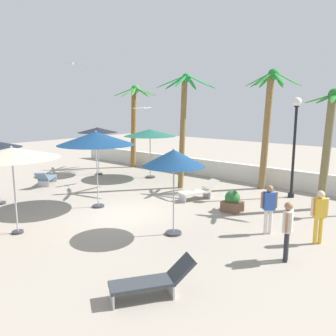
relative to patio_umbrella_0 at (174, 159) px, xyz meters
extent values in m
plane|color=#9E9384|center=(-3.02, 0.33, -2.50)|extent=(56.00, 56.00, 0.00)
cube|color=silver|center=(-3.02, 8.65, -2.02)|extent=(25.20, 0.30, 0.97)
cylinder|color=#333338|center=(0.00, 0.00, -2.46)|extent=(0.53, 0.53, 0.08)
cylinder|color=#A5A5AD|center=(0.00, 0.00, -1.34)|extent=(0.05, 0.05, 2.31)
cone|color=navy|center=(0.00, 0.00, 0.03)|extent=(2.02, 2.02, 0.53)
sphere|color=#99999E|center=(0.00, 0.00, 0.29)|extent=(0.08, 0.08, 0.08)
cylinder|color=#333338|center=(-7.88, -2.11, -2.46)|extent=(0.46, 0.46, 0.08)
cylinder|color=#333338|center=(-4.35, 0.34, -2.46)|extent=(0.49, 0.49, 0.08)
cylinder|color=#A5A5AD|center=(-4.35, 0.34, -1.18)|extent=(0.05, 0.05, 2.64)
cone|color=navy|center=(-4.35, 0.34, 0.35)|extent=(3.11, 3.11, 0.53)
sphere|color=#99999E|center=(-4.35, 0.34, 0.62)|extent=(0.08, 0.08, 0.08)
cylinder|color=#333338|center=(-3.96, -3.28, -2.46)|extent=(0.36, 0.36, 0.08)
cylinder|color=#A5A5AD|center=(-3.96, -3.28, -1.22)|extent=(0.05, 0.05, 2.55)
cone|color=#B7AD93|center=(-3.96, -3.28, 0.17)|extent=(2.98, 2.98, 0.34)
sphere|color=#99999E|center=(-3.96, -3.28, 0.36)|extent=(0.08, 0.08, 0.08)
cylinder|color=#333338|center=(-6.78, 6.04, -2.46)|extent=(0.55, 0.55, 0.08)
cylinder|color=#A5A5AD|center=(-6.78, 6.04, -1.27)|extent=(0.05, 0.05, 2.47)
cone|color=#1E594C|center=(-6.78, 6.04, 0.11)|extent=(2.97, 2.97, 0.39)
sphere|color=#99999E|center=(-6.78, 6.04, 0.32)|extent=(0.08, 0.08, 0.08)
cylinder|color=#333338|center=(-9.82, 4.70, -2.46)|extent=(0.42, 0.42, 0.08)
cylinder|color=#A5A5AD|center=(-9.82, 4.70, -1.20)|extent=(0.05, 0.05, 2.60)
cone|color=black|center=(-9.82, 4.70, 0.20)|extent=(2.39, 2.39, 0.30)
sphere|color=#99999E|center=(-9.82, 4.70, 0.37)|extent=(0.08, 0.08, 0.08)
cylinder|color=brown|center=(-3.78, 5.23, 0.23)|extent=(0.50, 0.28, 5.46)
sphere|color=#1F8239|center=(-3.56, 5.23, 2.95)|extent=(0.44, 0.44, 0.44)
ellipsoid|color=#1F8239|center=(-2.78, 5.19, 2.76)|extent=(1.47, 0.27, 0.65)
ellipsoid|color=#1F8239|center=(-3.10, 5.86, 2.76)|extent=(1.02, 1.30, 0.65)
ellipsoid|color=#1F8239|center=(-3.81, 5.97, 2.76)|extent=(0.66, 1.45, 0.65)
ellipsoid|color=#1F8239|center=(-4.33, 5.31, 2.76)|extent=(1.47, 0.34, 0.65)
ellipsoid|color=#1F8239|center=(-4.02, 4.60, 2.76)|extent=(1.03, 1.30, 0.65)
ellipsoid|color=#1F8239|center=(-3.31, 4.49, 2.76)|extent=(0.66, 1.45, 0.65)
cylinder|color=olive|center=(-0.57, 7.77, 0.30)|extent=(0.56, 0.33, 5.61)
sphere|color=#217E2F|center=(-0.34, 7.77, 3.10)|extent=(0.53, 0.53, 0.53)
ellipsoid|color=#217E2F|center=(0.36, 7.70, 2.86)|extent=(1.29, 0.33, 0.71)
ellipsoid|color=#217E2F|center=(0.24, 8.16, 2.86)|extent=(1.17, 0.87, 0.71)
ellipsoid|color=#217E2F|center=(-0.38, 8.47, 2.86)|extent=(0.27, 1.28, 0.71)
ellipsoid|color=#217E2F|center=(-0.92, 8.17, 2.86)|extent=(1.16, 0.89, 0.71)
ellipsoid|color=#217E2F|center=(-1.04, 7.87, 2.86)|extent=(1.29, 0.38, 0.71)
ellipsoid|color=#217E2F|center=(-0.90, 7.35, 2.86)|extent=(1.14, 0.93, 0.71)
ellipsoid|color=#217E2F|center=(-0.48, 7.08, 2.86)|extent=(0.45, 1.29, 0.71)
ellipsoid|color=#217E2F|center=(0.16, 7.28, 2.86)|extent=(1.04, 1.04, 0.71)
cylinder|color=#6F6541|center=(2.79, 6.05, -0.22)|extent=(0.45, 0.31, 4.56)
sphere|color=#247227|center=(2.93, 6.05, 2.05)|extent=(0.50, 0.50, 0.50)
ellipsoid|color=#247227|center=(2.48, 6.39, 1.90)|extent=(0.99, 0.82, 0.39)
ellipsoid|color=#247227|center=(2.46, 5.75, 1.90)|extent=(1.03, 0.75, 0.39)
ellipsoid|color=#247227|center=(3.03, 5.50, 1.90)|extent=(0.39, 1.11, 0.39)
cylinder|color=brown|center=(-10.01, 7.84, 0.10)|extent=(0.58, 0.34, 5.20)
sphere|color=#358738|center=(-9.77, 7.84, 2.69)|extent=(0.55, 0.55, 0.55)
ellipsoid|color=#358738|center=(-9.02, 7.89, 2.50)|extent=(1.43, 0.30, 0.62)
ellipsoid|color=#358738|center=(-9.18, 8.31, 2.50)|extent=(1.23, 1.04, 0.62)
ellipsoid|color=#358738|center=(-9.87, 8.59, 2.50)|extent=(0.40, 1.43, 0.62)
ellipsoid|color=#358738|center=(-10.35, 8.32, 2.50)|extent=(1.22, 1.06, 0.62)
ellipsoid|color=#358738|center=(-10.52, 7.87, 2.50)|extent=(1.42, 0.25, 0.62)
ellipsoid|color=#358738|center=(-10.31, 7.32, 2.50)|extent=(1.16, 1.12, 0.62)
ellipsoid|color=#358738|center=(-9.62, 7.10, 2.50)|extent=(0.48, 1.43, 0.62)
ellipsoid|color=#358738|center=(-9.33, 7.23, 2.50)|extent=(0.99, 1.27, 0.62)
cylinder|color=black|center=(1.12, 7.08, -2.40)|extent=(0.28, 0.28, 0.20)
cylinder|color=black|center=(1.12, 7.08, -0.45)|extent=(0.12, 0.12, 4.11)
cylinder|color=black|center=(1.12, 7.08, 1.61)|extent=(0.22, 0.22, 0.06)
sphere|color=white|center=(1.12, 7.08, 1.80)|extent=(0.39, 0.39, 0.39)
cube|color=#B7B7BC|center=(-10.19, 1.72, -2.33)|extent=(0.44, 0.40, 0.35)
cube|color=#B7B7BC|center=(-9.33, 0.75, -2.33)|extent=(0.44, 0.40, 0.35)
cube|color=slate|center=(-9.76, 1.23, -2.15)|extent=(1.34, 1.41, 0.08)
cube|color=slate|center=(-9.16, 0.56, -1.89)|extent=(0.78, 0.79, 0.46)
cube|color=#B7B7BC|center=(1.59, -3.96, -2.33)|extent=(0.49, 0.33, 0.35)
cube|color=#B7B7BC|center=(2.29, -2.87, -2.33)|extent=(0.49, 0.33, 0.35)
cube|color=#33383D|center=(1.94, -3.41, -2.15)|extent=(1.21, 1.48, 0.08)
cube|color=#33383D|center=(2.43, -2.64, -1.91)|extent=(0.75, 0.74, 0.50)
cube|color=#B7B7BC|center=(-2.18, 3.22, -2.33)|extent=(0.53, 0.23, 0.35)
cube|color=#B7B7BC|center=(-1.73, 4.44, -2.33)|extent=(0.53, 0.23, 0.35)
cube|color=silver|center=(-1.96, 3.83, -2.15)|extent=(1.01, 1.50, 0.08)
cube|color=silver|center=(-1.66, 4.63, -1.86)|extent=(0.73, 0.76, 0.38)
cylinder|color=#26262D|center=(3.55, 0.54, -2.08)|extent=(0.12, 0.12, 0.83)
cylinder|color=#26262D|center=(3.59, 0.39, -2.08)|extent=(0.12, 0.12, 0.83)
cube|color=silver|center=(3.57, 0.46, -1.37)|extent=(0.33, 0.41, 0.59)
sphere|color=#936B4C|center=(3.57, 0.46, -0.96)|extent=(0.23, 0.23, 0.23)
cylinder|color=#936B4C|center=(3.50, 0.69, -1.34)|extent=(0.08, 0.08, 0.53)
cylinder|color=#936B4C|center=(3.64, 0.23, -1.34)|extent=(0.08, 0.08, 0.53)
cylinder|color=silver|center=(2.37, 2.11, -2.09)|extent=(0.12, 0.12, 0.82)
cylinder|color=silver|center=(2.26, 1.99, -2.09)|extent=(0.12, 0.12, 0.82)
cube|color=#3359B2|center=(2.32, 2.05, -1.38)|extent=(0.42, 0.42, 0.58)
sphere|color=#936B4C|center=(2.32, 2.05, -0.98)|extent=(0.22, 0.22, 0.22)
cylinder|color=#936B4C|center=(2.49, 2.22, -1.36)|extent=(0.08, 0.08, 0.53)
cylinder|color=#936B4C|center=(2.15, 1.88, -1.36)|extent=(0.08, 0.08, 0.53)
cylinder|color=gold|center=(3.77, 2.20, -2.08)|extent=(0.12, 0.12, 0.84)
cylinder|color=gold|center=(3.88, 2.31, -2.08)|extent=(0.12, 0.12, 0.84)
cube|color=gold|center=(3.83, 2.26, -1.36)|extent=(0.42, 0.43, 0.60)
sphere|color=beige|center=(3.83, 2.26, -0.95)|extent=(0.23, 0.23, 0.23)
cylinder|color=beige|center=(3.66, 2.08, -1.33)|extent=(0.08, 0.08, 0.54)
cylinder|color=beige|center=(4.00, 2.43, -1.33)|extent=(0.08, 0.08, 0.54)
ellipsoid|color=white|center=(-6.22, 4.87, 1.49)|extent=(0.33, 0.15, 0.12)
sphere|color=white|center=(-6.05, 4.85, 1.52)|extent=(0.10, 0.10, 0.10)
cube|color=silver|center=(-6.19, 5.18, 1.51)|extent=(0.20, 0.62, 0.10)
cube|color=silver|center=(-6.25, 4.57, 1.51)|extent=(0.20, 0.62, 0.04)
ellipsoid|color=white|center=(-10.40, 3.59, 3.92)|extent=(0.33, 0.28, 0.12)
sphere|color=white|center=(-10.26, 3.49, 3.95)|extent=(0.10, 0.10, 0.10)
cube|color=silver|center=(-10.22, 3.85, 3.94)|extent=(0.48, 0.60, 0.09)
cube|color=silver|center=(-10.58, 3.33, 3.94)|extent=(0.47, 0.60, 0.13)
cube|color=brown|center=(0.17, 3.45, -2.30)|extent=(0.70, 0.70, 0.40)
sphere|color=#2D6B33|center=(0.17, 3.45, -1.95)|extent=(0.60, 0.60, 0.60)
camera|label=1|loc=(6.92, -8.33, 1.67)|focal=37.22mm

